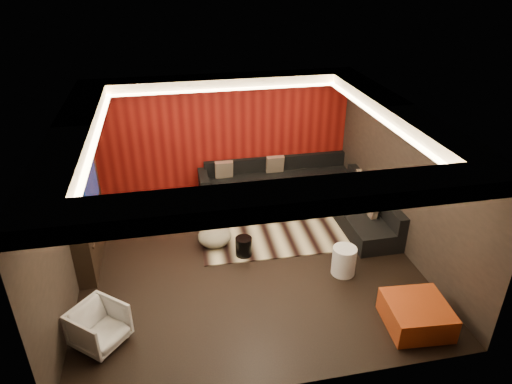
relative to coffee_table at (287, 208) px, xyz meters
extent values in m
cube|color=black|center=(-1.17, -1.45, -0.14)|extent=(6.00, 6.00, 0.02)
cube|color=silver|center=(-1.17, -1.45, 2.68)|extent=(6.00, 6.00, 0.02)
cube|color=black|center=(-1.17, 1.56, 1.27)|extent=(6.00, 0.02, 2.80)
cube|color=black|center=(-4.18, -1.45, 1.27)|extent=(0.02, 6.00, 2.80)
cube|color=black|center=(1.84, -1.45, 1.27)|extent=(0.02, 6.00, 2.80)
cube|color=#6B0C0A|center=(-1.17, 1.52, 1.27)|extent=(5.98, 0.05, 2.78)
cube|color=silver|center=(-1.17, 1.25, 2.56)|extent=(6.00, 0.60, 0.22)
cube|color=silver|center=(-1.17, -4.15, 2.56)|extent=(6.00, 0.60, 0.22)
cube|color=silver|center=(-3.87, -1.45, 2.56)|extent=(0.60, 4.80, 0.22)
cube|color=silver|center=(1.53, -1.45, 2.56)|extent=(0.60, 4.80, 0.22)
cube|color=#FFD899|center=(-1.17, 0.91, 2.47)|extent=(4.80, 0.08, 0.04)
cube|color=#FFD899|center=(-1.17, -3.81, 2.47)|extent=(4.80, 0.08, 0.04)
cube|color=#FFD899|center=(-3.53, -1.45, 2.47)|extent=(0.08, 4.80, 0.04)
cube|color=#FFD899|center=(1.19, -1.45, 2.47)|extent=(0.08, 4.80, 0.04)
cube|color=black|center=(-4.02, -0.85, 0.97)|extent=(0.30, 2.00, 2.20)
cube|color=black|center=(-3.86, -0.85, 1.32)|extent=(0.04, 1.30, 0.80)
cube|color=black|center=(-3.86, -0.85, 0.57)|extent=(0.04, 1.60, 0.04)
cube|color=#C5B890|center=(0.03, -0.15, -0.12)|extent=(4.06, 3.08, 0.02)
cylinder|color=black|center=(0.00, 0.00, 0.00)|extent=(1.26, 1.26, 0.21)
cylinder|color=black|center=(-1.22, -1.40, 0.08)|extent=(0.37, 0.37, 0.37)
ellipsoid|color=beige|center=(-1.72, -0.94, 0.08)|extent=(0.76, 0.76, 0.36)
cylinder|color=silver|center=(0.44, -2.28, 0.14)|extent=(0.46, 0.46, 0.53)
cube|color=#9A4213|center=(1.06, -3.74, 0.08)|extent=(0.99, 0.99, 0.41)
imported|color=silver|center=(-3.67, -3.15, 0.19)|extent=(0.97, 0.97, 0.64)
cube|color=black|center=(0.08, 1.10, 0.07)|extent=(3.50, 0.90, 0.40)
cube|color=black|center=(0.08, 1.45, 0.45)|extent=(3.50, 0.20, 0.35)
cube|color=black|center=(1.38, -0.65, 0.07)|extent=(0.90, 2.60, 0.40)
cube|color=black|center=(1.73, -0.65, 0.45)|extent=(0.20, 2.60, 0.35)
cube|color=black|center=(-1.72, 1.10, 0.17)|extent=(0.20, 0.90, 0.60)
cube|color=#CCB296|center=(1.66, -0.04, 0.49)|extent=(0.12, 0.50, 0.50)
cube|color=#CCB296|center=(-1.22, 1.23, 0.49)|extent=(0.42, 0.20, 0.44)
cube|color=#CCB296|center=(1.46, -1.10, 0.49)|extent=(0.12, 0.50, 0.50)
cube|color=#CCB296|center=(0.03, 1.29, 0.49)|extent=(0.42, 0.20, 0.44)
camera|label=1|loc=(-2.42, -8.47, 5.00)|focal=32.00mm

